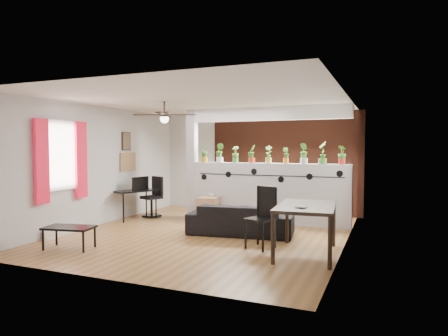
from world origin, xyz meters
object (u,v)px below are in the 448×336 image
(computer_desk, at_px, (135,193))
(ceiling_fan, at_px, (164,116))
(potted_plant_5, at_px, (286,155))
(potted_plant_2, at_px, (235,154))
(potted_plant_8, at_px, (342,154))
(potted_plant_6, at_px, (304,153))
(potted_plant_7, at_px, (323,152))
(cup, at_px, (210,195))
(potted_plant_1, at_px, (220,152))
(coffee_table, at_px, (69,229))
(cube_shelf, at_px, (209,209))
(potted_plant_3, at_px, (252,153))
(dining_table, at_px, (306,210))
(sofa, at_px, (241,220))
(potted_plant_0, at_px, (204,152))
(folding_chair, at_px, (264,212))
(office_chair, at_px, (153,199))
(potted_plant_4, at_px, (269,154))

(computer_desk, bearing_deg, ceiling_fan, -36.46)
(potted_plant_5, height_order, computer_desk, potted_plant_5)
(potted_plant_2, xyz_separation_m, potted_plant_8, (2.37, -0.00, 0.01))
(ceiling_fan, relative_size, potted_plant_6, 2.66)
(potted_plant_7, bearing_deg, cup, -172.12)
(potted_plant_1, xyz_separation_m, cup, (-0.09, -0.34, -0.98))
(ceiling_fan, distance_m, potted_plant_2, 2.12)
(potted_plant_5, distance_m, coffee_table, 4.66)
(potted_plant_6, xyz_separation_m, cup, (-2.06, -0.34, -0.98))
(ceiling_fan, relative_size, potted_plant_1, 2.65)
(potted_plant_6, height_order, cube_shelf, potted_plant_6)
(potted_plant_3, xyz_separation_m, potted_plant_6, (1.19, 0.00, 0.02))
(ceiling_fan, distance_m, dining_table, 3.34)
(sofa, height_order, cube_shelf, sofa)
(cube_shelf, xyz_separation_m, coffee_table, (-1.13, -3.14, 0.06))
(potted_plant_0, relative_size, cube_shelf, 0.77)
(potted_plant_7, xyz_separation_m, folding_chair, (-0.66, -2.13, -0.99))
(potted_plant_0, distance_m, office_chair, 1.73)
(ceiling_fan, xyz_separation_m, potted_plant_2, (0.81, 1.80, -0.76))
(ceiling_fan, distance_m, potted_plant_0, 1.94)
(sofa, bearing_deg, cube_shelf, -48.78)
(potted_plant_6, relative_size, office_chair, 0.46)
(potted_plant_2, relative_size, potted_plant_6, 0.84)
(computer_desk, xyz_separation_m, office_chair, (0.22, 0.44, -0.20))
(potted_plant_7, relative_size, folding_chair, 0.46)
(potted_plant_3, distance_m, potted_plant_4, 0.40)
(ceiling_fan, bearing_deg, potted_plant_0, 89.36)
(ceiling_fan, bearing_deg, potted_plant_5, 42.06)
(ceiling_fan, relative_size, dining_table, 0.78)
(ceiling_fan, xyz_separation_m, sofa, (1.42, 0.47, -2.03))
(cup, bearing_deg, potted_plant_6, 9.36)
(potted_plant_3, height_order, dining_table, potted_plant_3)
(potted_plant_5, relative_size, potted_plant_7, 0.75)
(potted_plant_0, distance_m, potted_plant_5, 1.98)
(potted_plant_7, relative_size, coffee_table, 0.54)
(potted_plant_3, bearing_deg, office_chair, -173.31)
(sofa, height_order, computer_desk, computer_desk)
(sofa, xyz_separation_m, computer_desk, (-2.87, 0.61, 0.34))
(potted_plant_4, bearing_deg, ceiling_fan, -131.63)
(dining_table, bearing_deg, office_chair, 153.66)
(computer_desk, distance_m, folding_chair, 3.85)
(computer_desk, distance_m, office_chair, 0.53)
(potted_plant_4, distance_m, potted_plant_5, 0.40)
(potted_plant_0, xyz_separation_m, folding_chair, (2.11, -2.13, -0.97))
(potted_plant_1, relative_size, potted_plant_3, 1.09)
(cup, bearing_deg, potted_plant_0, 132.21)
(potted_plant_5, distance_m, computer_desk, 3.64)
(dining_table, bearing_deg, potted_plant_0, 140.96)
(ceiling_fan, relative_size, computer_desk, 1.11)
(ceiling_fan, bearing_deg, potted_plant_1, 77.02)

